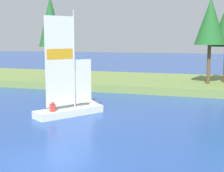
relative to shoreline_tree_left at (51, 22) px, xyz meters
name	(u,v)px	position (x,y,z in m)	size (l,w,h in m)	color
ground_plane	(41,162)	(9.19, -17.98, -6.19)	(200.00, 200.00, 0.00)	#234793
shore_bank	(153,82)	(9.19, 4.04, -5.86)	(80.00, 11.62, 0.66)	olive
shoreline_tree_left	(51,22)	(0.00, 0.00, 0.00)	(2.28, 2.28, 8.02)	brown
shoreline_tree_midleft	(210,22)	(14.50, 1.93, -0.08)	(2.67, 2.67, 7.51)	brown
sailboat	(78,105)	(7.18, -10.00, -5.64)	(3.65, 4.73, 6.68)	silver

